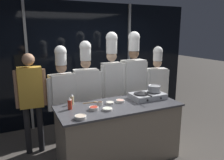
{
  "coord_description": "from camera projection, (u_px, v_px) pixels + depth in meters",
  "views": [
    {
      "loc": [
        -1.47,
        -2.93,
        2.07
      ],
      "look_at": [
        0.0,
        0.25,
        1.29
      ],
      "focal_mm": 35.0,
      "sensor_mm": 36.0,
      "label": 1
    }
  ],
  "objects": [
    {
      "name": "chef_pastry",
      "position": [
        133.0,
        76.0,
        4.4
      ],
      "size": [
        0.61,
        0.27,
        2.07
      ],
      "rotation": [
        0.0,
        0.0,
        3.21
      ],
      "color": "#2D3856",
      "rests_on": "ground_plane"
    },
    {
      "name": "chef_head",
      "position": [
        63.0,
        91.0,
        3.78
      ],
      "size": [
        0.56,
        0.29,
        1.84
      ],
      "rotation": [
        0.0,
        0.0,
        3.3
      ],
      "color": "#2D3856",
      "rests_on": "ground_plane"
    },
    {
      "name": "prep_bowl_chicken",
      "position": [
        80.0,
        117.0,
        2.88
      ],
      "size": [
        0.16,
        0.16,
        0.05
      ],
      "color": "silver",
      "rests_on": "demo_counter"
    },
    {
      "name": "window_wall_back",
      "position": [
        83.0,
        63.0,
        4.98
      ],
      "size": [
        5.54,
        0.09,
        2.7
      ],
      "color": "black",
      "rests_on": "ground_plane"
    },
    {
      "name": "prep_bowl_chili_flakes",
      "position": [
        94.0,
        108.0,
        3.21
      ],
      "size": [
        0.15,
        0.15,
        0.05
      ],
      "color": "silver",
      "rests_on": "demo_counter"
    },
    {
      "name": "prep_bowl_garlic",
      "position": [
        110.0,
        103.0,
        3.48
      ],
      "size": [
        0.13,
        0.13,
        0.03
      ],
      "color": "silver",
      "rests_on": "demo_counter"
    },
    {
      "name": "portable_stove",
      "position": [
        148.0,
        96.0,
        3.74
      ],
      "size": [
        0.57,
        0.4,
        0.11
      ],
      "color": "#B2B5BA",
      "rests_on": "demo_counter"
    },
    {
      "name": "prep_bowl_shrimp",
      "position": [
        120.0,
        101.0,
        3.56
      ],
      "size": [
        0.14,
        0.14,
        0.04
      ],
      "color": "silver",
      "rests_on": "demo_counter"
    },
    {
      "name": "ground_plane",
      "position": [
        118.0,
        158.0,
        3.65
      ],
      "size": [
        24.0,
        24.0,
        0.0
      ],
      "primitive_type": "plane",
      "color": "#47423D"
    },
    {
      "name": "frying_pan",
      "position": [
        141.0,
        92.0,
        3.67
      ],
      "size": [
        0.25,
        0.43,
        0.05
      ],
      "color": "#232326",
      "rests_on": "portable_stove"
    },
    {
      "name": "prep_bowl_soy_glaze",
      "position": [
        100.0,
        103.0,
        3.42
      ],
      "size": [
        0.1,
        0.1,
        0.05
      ],
      "color": "silver",
      "rests_on": "demo_counter"
    },
    {
      "name": "squeeze_bottle_oil",
      "position": [
        72.0,
        99.0,
        3.44
      ],
      "size": [
        0.06,
        0.06,
        0.18
      ],
      "color": "beige",
      "rests_on": "demo_counter"
    },
    {
      "name": "chef_apprentice",
      "position": [
        157.0,
        82.0,
        4.58
      ],
      "size": [
        0.51,
        0.27,
        1.77
      ],
      "rotation": [
        0.0,
        0.0,
        2.97
      ],
      "color": "#4C4C51",
      "rests_on": "ground_plane"
    },
    {
      "name": "serving_spoon_slotted",
      "position": [
        94.0,
        102.0,
        3.54
      ],
      "size": [
        0.25,
        0.07,
        0.02
      ],
      "color": "olive",
      "rests_on": "demo_counter"
    },
    {
      "name": "stock_pot",
      "position": [
        154.0,
        89.0,
        3.77
      ],
      "size": [
        0.24,
        0.21,
        0.11
      ],
      "color": "#93969B",
      "rests_on": "portable_stove"
    },
    {
      "name": "chef_sous",
      "position": [
        86.0,
        86.0,
        4.0
      ],
      "size": [
        0.58,
        0.28,
        1.91
      ],
      "rotation": [
        0.0,
        0.0,
        3.03
      ],
      "color": "#232326",
      "rests_on": "ground_plane"
    },
    {
      "name": "chef_line",
      "position": [
        112.0,
        75.0,
        4.21
      ],
      "size": [
        0.49,
        0.22,
        2.06
      ],
      "rotation": [
        0.0,
        0.0,
        3.21
      ],
      "color": "#4C4C51",
      "rests_on": "ground_plane"
    },
    {
      "name": "prep_bowl_bean_sprouts",
      "position": [
        107.0,
        109.0,
        3.2
      ],
      "size": [
        0.15,
        0.15,
        0.04
      ],
      "color": "silver",
      "rests_on": "demo_counter"
    },
    {
      "name": "person_guest",
      "position": [
        31.0,
        94.0,
        3.61
      ],
      "size": [
        0.5,
        0.22,
        1.73
      ],
      "rotation": [
        0.0,
        0.0,
        3.08
      ],
      "color": "#232326",
      "rests_on": "ground_plane"
    },
    {
      "name": "squeeze_bottle_chili",
      "position": [
        70.0,
        104.0,
        3.23
      ],
      "size": [
        0.06,
        0.06,
        0.18
      ],
      "color": "red",
      "rests_on": "demo_counter"
    },
    {
      "name": "demo_counter",
      "position": [
        118.0,
        132.0,
        3.54
      ],
      "size": [
        1.94,
        0.83,
        0.94
      ],
      "color": "gray",
      "rests_on": "ground_plane"
    }
  ]
}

